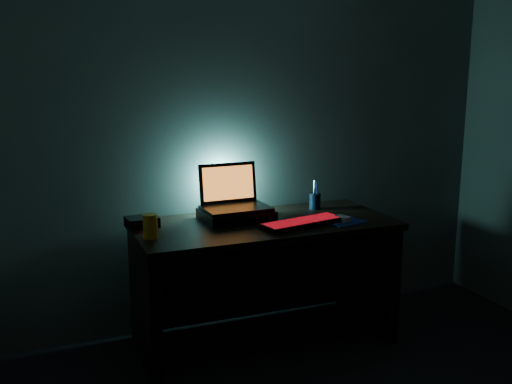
{
  "coord_description": "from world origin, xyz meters",
  "views": [
    {
      "loc": [
        -1.22,
        -1.34,
        1.6
      ],
      "look_at": [
        -0.07,
        1.57,
        0.94
      ],
      "focal_mm": 40.0,
      "sensor_mm": 36.0,
      "label": 1
    }
  ],
  "objects_px": {
    "keyboard": "(303,223)",
    "pen_cup": "(315,201)",
    "laptop": "(233,198)",
    "router": "(142,222)",
    "mouse": "(342,218)",
    "juice_glass": "(150,226)"
  },
  "relations": [
    {
      "from": "laptop",
      "to": "keyboard",
      "type": "relative_size",
      "value": 0.74
    },
    {
      "from": "keyboard",
      "to": "pen_cup",
      "type": "relative_size",
      "value": 5.18
    },
    {
      "from": "laptop",
      "to": "router",
      "type": "distance_m",
      "value": 0.55
    },
    {
      "from": "mouse",
      "to": "juice_glass",
      "type": "xyz_separation_m",
      "value": [
        -1.11,
        0.07,
        0.05
      ]
    },
    {
      "from": "mouse",
      "to": "pen_cup",
      "type": "bearing_deg",
      "value": 76.77
    },
    {
      "from": "mouse",
      "to": "router",
      "type": "bearing_deg",
      "value": 150.18
    },
    {
      "from": "keyboard",
      "to": "router",
      "type": "relative_size",
      "value": 2.83
    },
    {
      "from": "keyboard",
      "to": "router",
      "type": "bearing_deg",
      "value": 148.4
    },
    {
      "from": "keyboard",
      "to": "pen_cup",
      "type": "xyz_separation_m",
      "value": [
        0.25,
        0.33,
        0.04
      ]
    },
    {
      "from": "router",
      "to": "pen_cup",
      "type": "bearing_deg",
      "value": -4.01
    },
    {
      "from": "keyboard",
      "to": "juice_glass",
      "type": "xyz_separation_m",
      "value": [
        -0.85,
        0.06,
        0.05
      ]
    },
    {
      "from": "pen_cup",
      "to": "juice_glass",
      "type": "relative_size",
      "value": 0.78
    },
    {
      "from": "pen_cup",
      "to": "router",
      "type": "distance_m",
      "value": 1.1
    },
    {
      "from": "mouse",
      "to": "keyboard",
      "type": "bearing_deg",
      "value": 164.08
    },
    {
      "from": "pen_cup",
      "to": "router",
      "type": "height_order",
      "value": "pen_cup"
    },
    {
      "from": "mouse",
      "to": "router",
      "type": "height_order",
      "value": "router"
    },
    {
      "from": "keyboard",
      "to": "router",
      "type": "distance_m",
      "value": 0.9
    },
    {
      "from": "keyboard",
      "to": "router",
      "type": "height_order",
      "value": "router"
    },
    {
      "from": "juice_glass",
      "to": "mouse",
      "type": "bearing_deg",
      "value": -3.47
    },
    {
      "from": "laptop",
      "to": "mouse",
      "type": "distance_m",
      "value": 0.65
    },
    {
      "from": "laptop",
      "to": "pen_cup",
      "type": "relative_size",
      "value": 3.86
    },
    {
      "from": "laptop",
      "to": "keyboard",
      "type": "xyz_separation_m",
      "value": [
        0.31,
        -0.31,
        -0.1
      ]
    }
  ]
}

